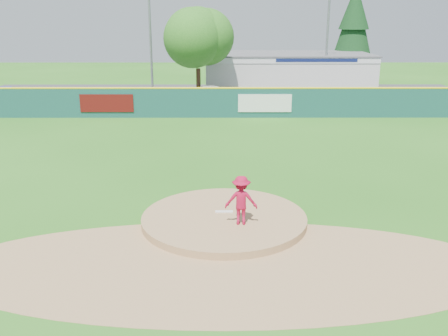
{
  "coord_description": "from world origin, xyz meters",
  "views": [
    {
      "loc": [
        -0.05,
        -15.43,
        6.63
      ],
      "look_at": [
        0.0,
        2.0,
        1.3
      ],
      "focal_mm": 40.0,
      "sensor_mm": 36.0,
      "label": 1
    }
  ],
  "objects_px": {
    "pool_building_grp": "(287,71)",
    "pitcher": "(241,200)",
    "light_pole_left": "(150,23)",
    "van": "(215,94)",
    "light_pole_right": "(328,29)",
    "playground_slide": "(4,98)",
    "deciduous_tree": "(198,43)",
    "conifer_tree": "(354,27)"
  },
  "relations": [
    {
      "from": "light_pole_left",
      "to": "pool_building_grp",
      "type": "bearing_deg",
      "value": 22.6
    },
    {
      "from": "pool_building_grp",
      "to": "deciduous_tree",
      "type": "relative_size",
      "value": 2.07
    },
    {
      "from": "van",
      "to": "pool_building_grp",
      "type": "bearing_deg",
      "value": -60.13
    },
    {
      "from": "playground_slide",
      "to": "light_pole_right",
      "type": "distance_m",
      "value": 26.84
    },
    {
      "from": "playground_slide",
      "to": "light_pole_left",
      "type": "relative_size",
      "value": 0.26
    },
    {
      "from": "pitcher",
      "to": "light_pole_right",
      "type": "xyz_separation_m",
      "value": [
        8.46,
        29.67,
        4.49
      ]
    },
    {
      "from": "pitcher",
      "to": "conifer_tree",
      "type": "relative_size",
      "value": 0.17
    },
    {
      "from": "pool_building_grp",
      "to": "light_pole_left",
      "type": "bearing_deg",
      "value": -157.4
    },
    {
      "from": "playground_slide",
      "to": "deciduous_tree",
      "type": "height_order",
      "value": "deciduous_tree"
    },
    {
      "from": "pitcher",
      "to": "playground_slide",
      "type": "distance_m",
      "value": 27.9
    },
    {
      "from": "playground_slide",
      "to": "pool_building_grp",
      "type": "bearing_deg",
      "value": 25.06
    },
    {
      "from": "light_pole_left",
      "to": "light_pole_right",
      "type": "xyz_separation_m",
      "value": [
        15.0,
        2.0,
        -0.51
      ]
    },
    {
      "from": "pitcher",
      "to": "van",
      "type": "xyz_separation_m",
      "value": [
        -1.17,
        24.76,
        -0.36
      ]
    },
    {
      "from": "light_pole_left",
      "to": "playground_slide",
      "type": "bearing_deg",
      "value": -152.21
    },
    {
      "from": "pool_building_grp",
      "to": "playground_slide",
      "type": "relative_size",
      "value": 5.41
    },
    {
      "from": "playground_slide",
      "to": "light_pole_left",
      "type": "height_order",
      "value": "light_pole_left"
    },
    {
      "from": "pool_building_grp",
      "to": "playground_slide",
      "type": "height_order",
      "value": "pool_building_grp"
    },
    {
      "from": "pitcher",
      "to": "deciduous_tree",
      "type": "height_order",
      "value": "deciduous_tree"
    },
    {
      "from": "pool_building_grp",
      "to": "light_pole_left",
      "type": "distance_m",
      "value": 13.72
    },
    {
      "from": "conifer_tree",
      "to": "playground_slide",
      "type": "bearing_deg",
      "value": -153.78
    },
    {
      "from": "conifer_tree",
      "to": "light_pole_right",
      "type": "relative_size",
      "value": 0.95
    },
    {
      "from": "van",
      "to": "light_pole_right",
      "type": "height_order",
      "value": "light_pole_right"
    },
    {
      "from": "pitcher",
      "to": "light_pole_left",
      "type": "height_order",
      "value": "light_pole_left"
    },
    {
      "from": "van",
      "to": "deciduous_tree",
      "type": "height_order",
      "value": "deciduous_tree"
    },
    {
      "from": "pitcher",
      "to": "light_pole_right",
      "type": "bearing_deg",
      "value": -102.13
    },
    {
      "from": "van",
      "to": "pool_building_grp",
      "type": "distance_m",
      "value": 10.37
    },
    {
      "from": "pitcher",
      "to": "light_pole_left",
      "type": "relative_size",
      "value": 0.15
    },
    {
      "from": "light_pole_right",
      "to": "van",
      "type": "bearing_deg",
      "value": -152.99
    },
    {
      "from": "light_pole_left",
      "to": "deciduous_tree",
      "type": "bearing_deg",
      "value": -26.57
    },
    {
      "from": "conifer_tree",
      "to": "light_pole_right",
      "type": "bearing_deg",
      "value": -119.74
    },
    {
      "from": "van",
      "to": "conifer_tree",
      "type": "height_order",
      "value": "conifer_tree"
    },
    {
      "from": "van",
      "to": "light_pole_left",
      "type": "bearing_deg",
      "value": 41.39
    },
    {
      "from": "van",
      "to": "light_pole_left",
      "type": "distance_m",
      "value": 8.13
    },
    {
      "from": "pool_building_grp",
      "to": "pitcher",
      "type": "bearing_deg",
      "value": -99.5
    },
    {
      "from": "pitcher",
      "to": "conifer_tree",
      "type": "bearing_deg",
      "value": -104.98
    },
    {
      "from": "playground_slide",
      "to": "light_pole_right",
      "type": "relative_size",
      "value": 0.28
    },
    {
      "from": "pitcher",
      "to": "conifer_tree",
      "type": "height_order",
      "value": "conifer_tree"
    },
    {
      "from": "van",
      "to": "conifer_tree",
      "type": "xyz_separation_m",
      "value": [
        13.63,
        11.91,
        4.86
      ]
    },
    {
      "from": "deciduous_tree",
      "to": "light_pole_right",
      "type": "distance_m",
      "value": 11.75
    },
    {
      "from": "light_pole_right",
      "to": "deciduous_tree",
      "type": "bearing_deg",
      "value": -160.02
    },
    {
      "from": "deciduous_tree",
      "to": "light_pole_right",
      "type": "relative_size",
      "value": 0.74
    },
    {
      "from": "pool_building_grp",
      "to": "conifer_tree",
      "type": "height_order",
      "value": "conifer_tree"
    }
  ]
}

